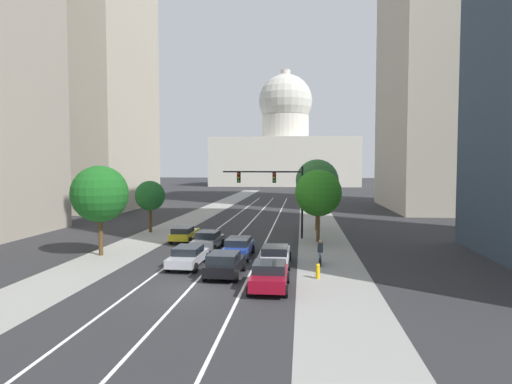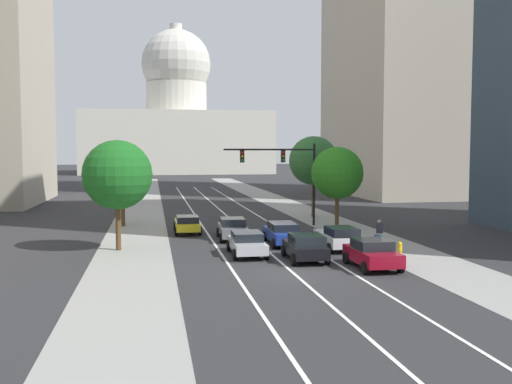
# 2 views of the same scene
# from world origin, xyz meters

# --- Properties ---
(ground_plane) EXTENTS (400.00, 400.00, 0.00)m
(ground_plane) POSITION_xyz_m (0.00, 40.00, 0.00)
(ground_plane) COLOR #2B2B2D
(sidewalk_left) EXTENTS (4.45, 130.00, 0.01)m
(sidewalk_left) POSITION_xyz_m (-8.03, 35.00, 0.01)
(sidewalk_left) COLOR gray
(sidewalk_left) RESTS_ON ground
(sidewalk_right) EXTENTS (4.45, 130.00, 0.01)m
(sidewalk_right) POSITION_xyz_m (8.03, 35.00, 0.01)
(sidewalk_right) COLOR gray
(sidewalk_right) RESTS_ON ground
(lane_stripe_left) EXTENTS (0.16, 90.00, 0.01)m
(lane_stripe_left) POSITION_xyz_m (-2.90, 25.00, 0.01)
(lane_stripe_left) COLOR white
(lane_stripe_left) RESTS_ON ground
(lane_stripe_center) EXTENTS (0.16, 90.00, 0.01)m
(lane_stripe_center) POSITION_xyz_m (0.00, 25.00, 0.01)
(lane_stripe_center) COLOR white
(lane_stripe_center) RESTS_ON ground
(lane_stripe_right) EXTENTS (0.16, 90.00, 0.01)m
(lane_stripe_right) POSITION_xyz_m (2.90, 25.00, 0.01)
(lane_stripe_right) COLOR white
(lane_stripe_right) RESTS_ON ground
(capitol_building) EXTENTS (50.17, 28.31, 40.67)m
(capitol_building) POSITION_xyz_m (0.00, 134.85, 13.60)
(capitol_building) COLOR beige
(capitol_building) RESTS_ON ground
(car_black) EXTENTS (2.20, 4.15, 1.51)m
(car_black) POSITION_xyz_m (1.45, 3.35, 0.79)
(car_black) COLOR black
(car_black) RESTS_ON ground
(car_white) EXTENTS (2.00, 4.30, 1.49)m
(car_white) POSITION_xyz_m (4.35, 6.51, 0.78)
(car_white) COLOR silver
(car_white) RESTS_ON ground
(car_crimson) EXTENTS (2.11, 4.05, 1.49)m
(car_crimson) POSITION_xyz_m (4.35, 0.79, 0.78)
(car_crimson) COLOR maroon
(car_crimson) RESTS_ON ground
(car_yellow) EXTENTS (1.96, 4.50, 1.34)m
(car_yellow) POSITION_xyz_m (-4.36, 15.43, 0.71)
(car_yellow) COLOR yellow
(car_yellow) RESTS_ON ground
(car_gray) EXTENTS (2.15, 4.45, 1.47)m
(car_gray) POSITION_xyz_m (-1.45, 11.86, 0.76)
(car_gray) COLOR slate
(car_gray) RESTS_ON ground
(car_blue) EXTENTS (2.04, 4.75, 1.44)m
(car_blue) POSITION_xyz_m (1.45, 9.09, 0.77)
(car_blue) COLOR #1E389E
(car_blue) RESTS_ON ground
(car_silver) EXTENTS (2.09, 4.58, 1.36)m
(car_silver) POSITION_xyz_m (-1.45, 5.67, 0.72)
(car_silver) COLOR #B2B5BA
(car_silver) RESTS_ON ground
(traffic_signal_mast) EXTENTS (7.50, 0.39, 6.68)m
(traffic_signal_mast) POSITION_xyz_m (3.78, 18.04, 4.80)
(traffic_signal_mast) COLOR black
(traffic_signal_mast) RESTS_ON ground
(fire_hydrant) EXTENTS (0.26, 0.35, 0.91)m
(fire_hydrant) POSITION_xyz_m (7.05, 3.41, 0.46)
(fire_hydrant) COLOR yellow
(fire_hydrant) RESTS_ON ground
(cyclist) EXTENTS (0.37, 1.70, 1.72)m
(cyclist) POSITION_xyz_m (7.35, 7.18, 0.85)
(cyclist) COLOR black
(cyclist) RESTS_ON ground
(street_tree_near_left) EXTENTS (4.24, 4.24, 6.76)m
(street_tree_near_left) POSITION_xyz_m (-8.96, 8.68, 4.63)
(street_tree_near_left) COLOR #51381E
(street_tree_near_left) RESTS_ON ground
(street_tree_far_right) EXTENTS (4.12, 4.12, 6.42)m
(street_tree_far_right) POSITION_xyz_m (7.52, 16.36, 4.35)
(street_tree_far_right) COLOR #51381E
(street_tree_far_right) RESTS_ON ground
(street_tree_near_right) EXTENTS (4.48, 4.48, 7.44)m
(street_tree_near_right) POSITION_xyz_m (7.65, 23.68, 5.19)
(street_tree_near_right) COLOR #51381E
(street_tree_near_right) RESTS_ON ground
(street_tree_mid_left) EXTENTS (3.02, 3.02, 5.25)m
(street_tree_mid_left) POSITION_xyz_m (-9.23, 20.33, 3.72)
(street_tree_mid_left) COLOR #51381E
(street_tree_mid_left) RESTS_ON ground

